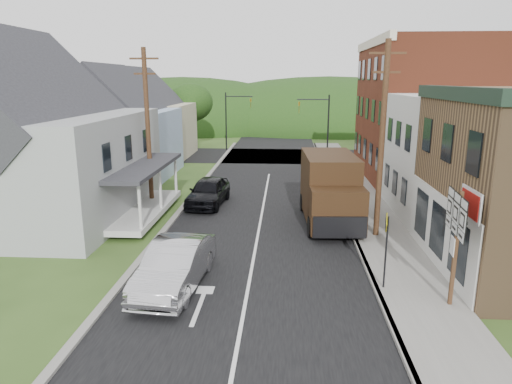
% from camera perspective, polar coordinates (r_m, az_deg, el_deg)
% --- Properties ---
extents(ground, '(120.00, 120.00, 0.00)m').
position_cam_1_polar(ground, '(18.84, -0.41, -8.88)').
color(ground, '#2D4719').
rests_on(ground, ground).
extents(road, '(9.00, 90.00, 0.02)m').
position_cam_1_polar(road, '(28.31, 1.05, -1.04)').
color(road, black).
rests_on(road, ground).
extents(cross_road, '(60.00, 9.00, 0.02)m').
position_cam_1_polar(cross_road, '(44.94, 2.07, 4.54)').
color(cross_road, black).
rests_on(cross_road, ground).
extents(sidewalk_right, '(2.80, 55.00, 0.15)m').
position_cam_1_polar(sidewalk_right, '(26.74, 13.58, -2.17)').
color(sidewalk_right, slate).
rests_on(sidewalk_right, ground).
extents(curb_right, '(0.20, 55.00, 0.15)m').
position_cam_1_polar(curb_right, '(26.54, 10.71, -2.14)').
color(curb_right, slate).
rests_on(curb_right, ground).
extents(curb_left, '(0.30, 55.00, 0.12)m').
position_cam_1_polar(curb_left, '(26.99, -9.07, -1.83)').
color(curb_left, slate).
rests_on(curb_left, ground).
extents(storefront_white, '(8.00, 7.00, 6.50)m').
position_cam_1_polar(storefront_white, '(27.08, 25.50, 3.95)').
color(storefront_white, silver).
rests_on(storefront_white, ground).
extents(storefront_red, '(8.00, 12.00, 10.00)m').
position_cam_1_polar(storefront_red, '(35.84, 20.27, 9.38)').
color(storefront_red, maroon).
rests_on(storefront_red, ground).
extents(house_gray, '(10.20, 12.24, 8.35)m').
position_cam_1_polar(house_gray, '(27.01, -25.87, 6.01)').
color(house_gray, '#A1A4A6').
rests_on(house_gray, ground).
extents(house_blue, '(7.14, 8.16, 7.28)m').
position_cam_1_polar(house_blue, '(36.63, -16.00, 7.72)').
color(house_blue, '#9AACD2').
rests_on(house_blue, ground).
extents(house_cream, '(7.14, 8.16, 7.28)m').
position_cam_1_polar(house_cream, '(45.31, -12.81, 8.99)').
color(house_cream, '#B9B48F').
rests_on(house_cream, ground).
extents(utility_pole_right, '(1.60, 0.26, 9.00)m').
position_cam_1_polar(utility_pole_right, '(21.44, 15.47, 6.33)').
color(utility_pole_right, '#472D19').
rests_on(utility_pole_right, ground).
extents(utility_pole_left, '(1.60, 0.26, 9.00)m').
position_cam_1_polar(utility_pole_left, '(26.62, -13.37, 7.84)').
color(utility_pole_left, '#472D19').
rests_on(utility_pole_left, ground).
extents(traffic_signal_right, '(2.87, 0.20, 6.00)m').
position_cam_1_polar(traffic_signal_right, '(41.09, 8.05, 8.82)').
color(traffic_signal_right, black).
rests_on(traffic_signal_right, ground).
extents(traffic_signal_left, '(2.87, 0.20, 6.00)m').
position_cam_1_polar(traffic_signal_left, '(48.28, -2.94, 9.67)').
color(traffic_signal_left, black).
rests_on(traffic_signal_left, ground).
extents(tree_left_b, '(4.80, 4.80, 6.94)m').
position_cam_1_polar(tree_left_b, '(34.63, -28.43, 8.25)').
color(tree_left_b, '#382616').
rests_on(tree_left_b, ground).
extents(tree_left_c, '(5.80, 5.80, 8.41)m').
position_cam_1_polar(tree_left_c, '(42.49, -25.23, 10.77)').
color(tree_left_c, '#382616').
rests_on(tree_left_c, ground).
extents(tree_left_d, '(4.80, 4.80, 6.94)m').
position_cam_1_polar(tree_left_d, '(50.44, -8.17, 11.01)').
color(tree_left_d, '#382616').
rests_on(tree_left_d, ground).
extents(forested_ridge, '(90.00, 30.00, 16.00)m').
position_cam_1_polar(forested_ridge, '(72.71, 2.74, 8.11)').
color(forested_ridge, '#14330F').
rests_on(forested_ridge, ground).
extents(silver_sedan, '(2.19, 5.23, 1.68)m').
position_cam_1_polar(silver_sedan, '(16.68, -10.08, -9.09)').
color(silver_sedan, silver).
rests_on(silver_sedan, ground).
extents(dark_sedan, '(2.35, 4.96, 1.64)m').
position_cam_1_polar(dark_sedan, '(27.18, -5.99, 0.03)').
color(dark_sedan, black).
rests_on(dark_sedan, ground).
extents(delivery_van, '(2.91, 6.45, 3.54)m').
position_cam_1_polar(delivery_van, '(23.70, 9.26, 0.28)').
color(delivery_van, black).
rests_on(delivery_van, ground).
extents(route_sign_cluster, '(0.29, 2.17, 3.80)m').
position_cam_1_polar(route_sign_cluster, '(15.71, 23.68, -4.65)').
color(route_sign_cluster, '#472D19').
rests_on(route_sign_cluster, sidewalk_right).
extents(warning_sign, '(0.18, 0.76, 2.78)m').
position_cam_1_polar(warning_sign, '(16.42, 15.94, -5.74)').
color(warning_sign, black).
rests_on(warning_sign, sidewalk_right).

